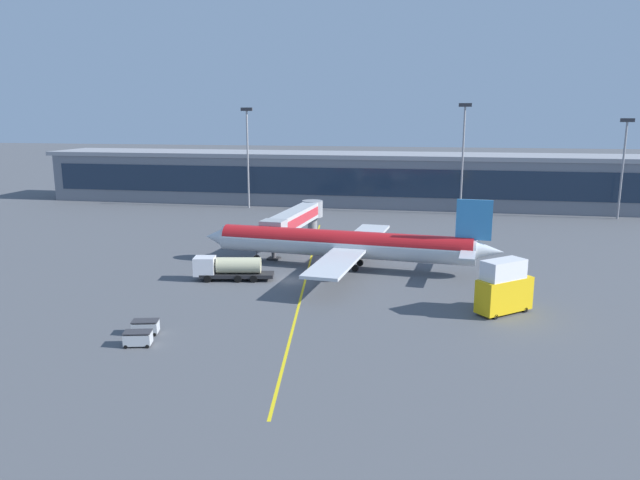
# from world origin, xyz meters

# --- Properties ---
(ground_plane) EXTENTS (700.00, 700.00, 0.00)m
(ground_plane) POSITION_xyz_m (0.00, 0.00, 0.00)
(ground_plane) COLOR #515459
(apron_lead_in_line) EXTENTS (11.63, 79.24, 0.01)m
(apron_lead_in_line) POSITION_xyz_m (1.84, 2.00, 0.00)
(apron_lead_in_line) COLOR yellow
(apron_lead_in_line) RESTS_ON ground_plane
(terminal_building) EXTENTS (170.83, 18.71, 12.80)m
(terminal_building) POSITION_xyz_m (4.34, 73.03, 6.42)
(terminal_building) COLOR slate
(terminal_building) RESTS_ON ground_plane
(main_airliner) EXTENTS (45.10, 36.02, 10.92)m
(main_airliner) POSITION_xyz_m (6.36, 8.07, 3.62)
(main_airliner) COLOR silver
(main_airliner) RESTS_ON ground_plane
(jet_bridge) EXTENTS (5.67, 25.26, 6.32)m
(jet_bridge) POSITION_xyz_m (-4.35, 22.56, 4.66)
(jet_bridge) COLOR #B2B7BC
(jet_bridge) RESTS_ON ground_plane
(fuel_tanker) EXTENTS (11.07, 4.42, 3.25)m
(fuel_tanker) POSITION_xyz_m (-8.30, -1.52, 1.75)
(fuel_tanker) COLOR #232326
(fuel_tanker) RESTS_ON ground_plane
(catering_lift) EXTENTS (6.78, 6.33, 6.30)m
(catering_lift) POSITION_xyz_m (27.17, -8.83, 3.07)
(catering_lift) COLOR yellow
(catering_lift) RESTS_ON ground_plane
(baggage_cart_0) EXTENTS (2.94, 2.16, 1.48)m
(baggage_cart_0) POSITION_xyz_m (-9.11, -25.73, 0.78)
(baggage_cart_0) COLOR #B2B7BC
(baggage_cart_0) RESTS_ON ground_plane
(baggage_cart_1) EXTENTS (2.94, 2.16, 1.48)m
(baggage_cart_1) POSITION_xyz_m (-9.88, -22.62, 0.78)
(baggage_cart_1) COLOR #B2B7BC
(baggage_cart_1) RESTS_ON ground_plane
(apron_light_mast_0) EXTENTS (2.80, 0.50, 24.76)m
(apron_light_mast_0) POSITION_xyz_m (25.12, 61.07, 14.39)
(apron_light_mast_0) COLOR gray
(apron_light_mast_0) RESTS_ON ground_plane
(apron_light_mast_1) EXTENTS (2.80, 0.50, 21.52)m
(apron_light_mast_1) POSITION_xyz_m (58.62, 61.07, 12.71)
(apron_light_mast_1) COLOR gray
(apron_light_mast_1) RESTS_ON ground_plane
(apron_light_mast_2) EXTENTS (2.80, 0.50, 23.91)m
(apron_light_mast_2) POSITION_xyz_m (-25.12, 61.07, 13.95)
(apron_light_mast_2) COLOR gray
(apron_light_mast_2) RESTS_ON ground_plane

